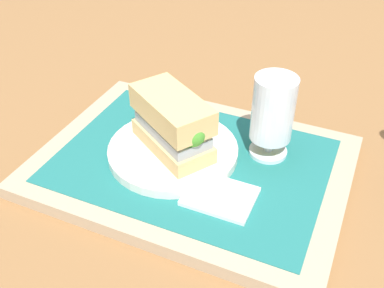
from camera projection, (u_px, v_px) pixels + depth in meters
ground_plane at (192, 171)px, 0.67m from camera, size 3.00×3.00×0.00m
tray at (192, 166)px, 0.67m from camera, size 0.44×0.32×0.02m
placemat at (192, 160)px, 0.66m from camera, size 0.38×0.27×0.00m
plate at (173, 151)px, 0.67m from camera, size 0.19×0.19×0.01m
sandwich at (174, 124)px, 0.63m from camera, size 0.14×0.12×0.08m
beer_glass at (273, 114)px, 0.63m from camera, size 0.06×0.06×0.12m
napkin_folded at (220, 196)px, 0.59m from camera, size 0.09×0.07×0.01m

